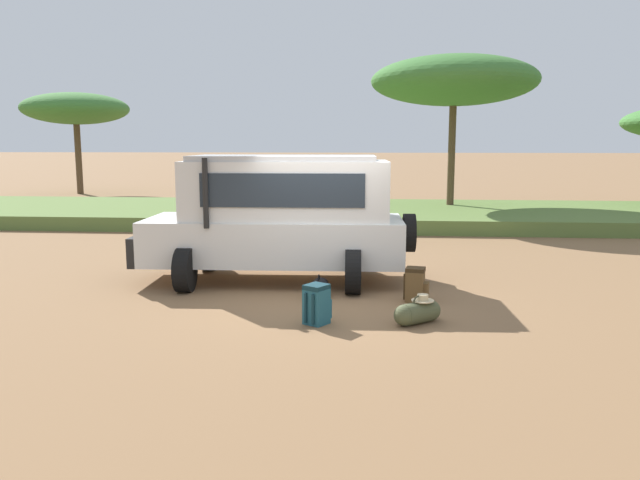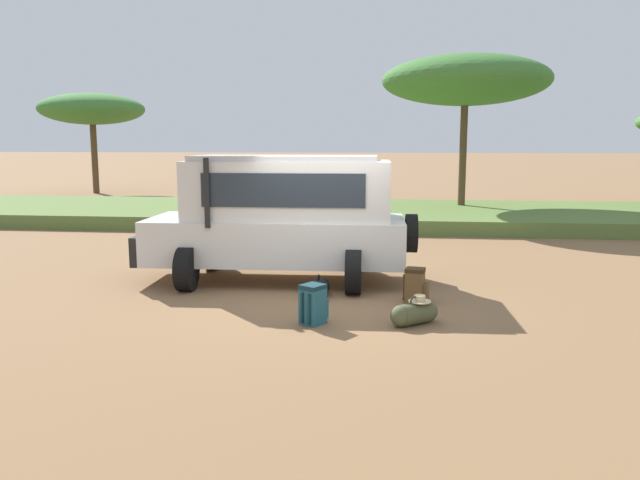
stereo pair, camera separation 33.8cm
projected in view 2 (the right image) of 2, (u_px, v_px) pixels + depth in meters
name	position (u px, v px, depth m)	size (l,w,h in m)	color
ground_plane	(323.00, 298.00, 10.88)	(320.00, 320.00, 0.00)	olive
grass_bank	(359.00, 214.00, 21.65)	(120.00, 7.00, 0.44)	#5B7538
safari_vehicle	(282.00, 215.00, 12.02)	(5.39, 2.86, 2.44)	silver
backpack_beside_front_wheel	(313.00, 305.00, 9.28)	(0.43, 0.47, 0.60)	#235B6B
backpack_cluster_center	(416.00, 286.00, 10.53)	(0.45, 0.36, 0.59)	brown
duffel_bag_low_black_case	(414.00, 313.00, 9.27)	(0.72, 0.64, 0.43)	#4C5133
duffel_bag_soft_canvas	(319.00, 289.00, 10.86)	(0.34, 0.76, 0.41)	black
acacia_tree_far_left	(92.00, 109.00, 32.71)	(5.41, 5.42, 5.24)	brown
acacia_tree_left_mid	(465.00, 81.00, 21.91)	(5.87, 6.25, 5.70)	brown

